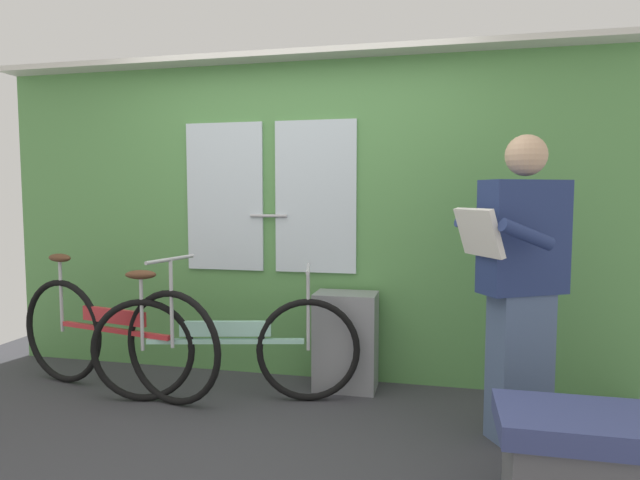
{
  "coord_description": "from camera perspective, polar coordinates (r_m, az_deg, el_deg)",
  "views": [
    {
      "loc": [
        1.03,
        -2.64,
        1.35
      ],
      "look_at": [
        0.29,
        0.7,
        1.07
      ],
      "focal_mm": 30.36,
      "sensor_mm": 36.0,
      "label": 1
    }
  ],
  "objects": [
    {
      "name": "bench_seat_corner",
      "position": [
        2.68,
        25.93,
        -20.26
      ],
      "size": [
        0.7,
        0.44,
        0.45
      ],
      "color": "#3D477F",
      "rests_on": "ground_plane"
    },
    {
      "name": "bicycle_near_door",
      "position": [
        4.0,
        -20.94,
        -9.4
      ],
      "size": [
        1.72,
        0.54,
        0.96
      ],
      "rotation": [
        0.0,
        0.0,
        -0.22
      ],
      "color": "black",
      "rests_on": "ground_plane"
    },
    {
      "name": "trash_bin_by_wall",
      "position": [
        3.84,
        2.74,
        -10.57
      ],
      "size": [
        0.43,
        0.28,
        0.68
      ],
      "primitive_type": "cube",
      "color": "gray",
      "rests_on": "ground_plane"
    },
    {
      "name": "train_door_wall",
      "position": [
        4.0,
        -2.53,
        2.93
      ],
      "size": [
        4.68,
        0.28,
        2.35
      ],
      "color": "#56934C",
      "rests_on": "ground_plane"
    },
    {
      "name": "bicycle_leaning_behind",
      "position": [
        3.66,
        -10.08,
        -10.99
      ],
      "size": [
        1.73,
        0.56,
        0.89
      ],
      "rotation": [
        0.0,
        0.0,
        0.23
      ],
      "color": "black",
      "rests_on": "ground_plane"
    },
    {
      "name": "ground_plane",
      "position": [
        3.15,
        -8.56,
        -21.2
      ],
      "size": [
        5.68,
        4.07,
        0.04
      ],
      "primitive_type": "cube",
      "color": "#38383D"
    },
    {
      "name": "passenger_reading_newspaper",
      "position": [
        3.15,
        20.41,
        -4.1
      ],
      "size": [
        0.63,
        0.57,
        1.68
      ],
      "rotation": [
        0.0,
        0.0,
        3.65
      ],
      "color": "slate",
      "rests_on": "ground_plane"
    }
  ]
}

